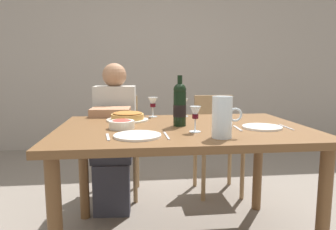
# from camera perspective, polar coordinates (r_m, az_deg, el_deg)

# --- Properties ---
(back_wall) EXTENTS (8.00, 0.10, 2.80)m
(back_wall) POSITION_cam_1_polar(r_m,az_deg,el_deg) (4.43, -2.73, 12.15)
(back_wall) COLOR #A3998E
(back_wall) RESTS_ON ground
(dining_table) EXTENTS (1.50, 1.00, 0.76)m
(dining_table) POSITION_cam_1_polar(r_m,az_deg,el_deg) (1.88, 2.76, -4.92)
(dining_table) COLOR brown
(dining_table) RESTS_ON ground
(wine_bottle) EXTENTS (0.08, 0.08, 0.31)m
(wine_bottle) POSITION_cam_1_polar(r_m,az_deg,el_deg) (1.86, 2.20, 1.96)
(wine_bottle) COLOR black
(wine_bottle) RESTS_ON dining_table
(water_pitcher) EXTENTS (0.16, 0.10, 0.21)m
(water_pitcher) POSITION_cam_1_polar(r_m,az_deg,el_deg) (1.56, 10.09, -0.84)
(water_pitcher) COLOR silver
(water_pitcher) RESTS_ON dining_table
(baked_tart) EXTENTS (0.28, 0.28, 0.06)m
(baked_tart) POSITION_cam_1_polar(r_m,az_deg,el_deg) (2.10, -7.56, -0.27)
(baked_tart) COLOR silver
(baked_tart) RESTS_ON dining_table
(salad_bowl) EXTENTS (0.15, 0.15, 0.06)m
(salad_bowl) POSITION_cam_1_polar(r_m,az_deg,el_deg) (1.81, -8.64, -1.61)
(salad_bowl) COLOR silver
(salad_bowl) RESTS_ON dining_table
(wine_glass_left_diner) EXTENTS (0.06, 0.06, 0.13)m
(wine_glass_left_diner) POSITION_cam_1_polar(r_m,az_deg,el_deg) (2.26, 9.91, 1.96)
(wine_glass_left_diner) COLOR silver
(wine_glass_left_diner) RESTS_ON dining_table
(wine_glass_right_diner) EXTENTS (0.06, 0.06, 0.14)m
(wine_glass_right_diner) POSITION_cam_1_polar(r_m,az_deg,el_deg) (1.68, 5.12, 0.16)
(wine_glass_right_diner) COLOR silver
(wine_glass_right_diner) RESTS_ON dining_table
(wine_glass_centre) EXTENTS (0.06, 0.06, 0.13)m
(wine_glass_centre) POSITION_cam_1_polar(r_m,az_deg,el_deg) (2.25, 3.00, 2.08)
(wine_glass_centre) COLOR silver
(wine_glass_centre) RESTS_ON dining_table
(wine_glass_spare) EXTENTS (0.07, 0.07, 0.15)m
(wine_glass_spare) POSITION_cam_1_polar(r_m,az_deg,el_deg) (2.24, -2.85, 2.21)
(wine_glass_spare) COLOR silver
(wine_glass_spare) RESTS_ON dining_table
(dinner_plate_left_setting) EXTENTS (0.23, 0.23, 0.01)m
(dinner_plate_left_setting) POSITION_cam_1_polar(r_m,az_deg,el_deg) (1.89, 17.14, -2.17)
(dinner_plate_left_setting) COLOR white
(dinner_plate_left_setting) RESTS_ON dining_table
(dinner_plate_right_setting) EXTENTS (0.25, 0.25, 0.01)m
(dinner_plate_right_setting) POSITION_cam_1_polar(r_m,az_deg,el_deg) (1.58, -5.70, -3.85)
(dinner_plate_right_setting) COLOR white
(dinner_plate_right_setting) RESTS_ON dining_table
(fork_left_setting) EXTENTS (0.02, 0.16, 0.00)m
(fork_left_setting) POSITION_cam_1_polar(r_m,az_deg,el_deg) (1.84, 12.85, -2.42)
(fork_left_setting) COLOR silver
(fork_left_setting) RESTS_ON dining_table
(knife_left_setting) EXTENTS (0.01, 0.18, 0.00)m
(knife_left_setting) POSITION_cam_1_polar(r_m,az_deg,el_deg) (1.96, 21.17, -2.13)
(knife_left_setting) COLOR silver
(knife_left_setting) RESTS_ON dining_table
(knife_right_setting) EXTENTS (0.02, 0.18, 0.00)m
(knife_right_setting) POSITION_cam_1_polar(r_m,az_deg,el_deg) (1.59, -0.27, -3.86)
(knife_right_setting) COLOR silver
(knife_right_setting) RESTS_ON dining_table
(spoon_right_setting) EXTENTS (0.03, 0.16, 0.00)m
(spoon_right_setting) POSITION_cam_1_polar(r_m,az_deg,el_deg) (1.58, -11.15, -4.05)
(spoon_right_setting) COLOR silver
(spoon_right_setting) RESTS_ON dining_table
(chair_left) EXTENTS (0.42, 0.42, 0.87)m
(chair_left) POSITION_cam_1_polar(r_m,az_deg,el_deg) (2.79, -9.44, -4.30)
(chair_left) COLOR #9E7A51
(chair_left) RESTS_ON ground
(diner_left) EXTENTS (0.35, 0.52, 1.16)m
(diner_left) POSITION_cam_1_polar(r_m,az_deg,el_deg) (2.53, -10.04, -2.81)
(diner_left) COLOR #B7B2A8
(diner_left) RESTS_ON ground
(chair_right) EXTENTS (0.40, 0.40, 0.87)m
(chair_right) POSITION_cam_1_polar(r_m,az_deg,el_deg) (2.84, 8.88, -4.04)
(chair_right) COLOR #9E7A51
(chair_right) RESTS_ON ground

